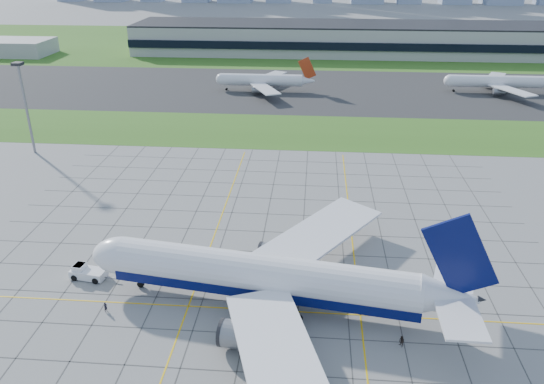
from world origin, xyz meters
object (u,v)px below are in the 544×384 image
object	(u,v)px
crew_far	(402,341)
airliner	(266,277)
light_mast	(24,97)
distant_jet_1	(263,80)
distant_jet_2	(498,81)
pushback_tug	(87,272)
crew_near	(106,307)

from	to	relation	value
crew_far	airliner	bearing A→B (deg)	-149.90
crew_far	light_mast	bearing A→B (deg)	-166.61
distant_jet_1	distant_jet_2	bearing A→B (deg)	3.15
light_mast	airliner	world-z (taller)	light_mast
pushback_tug	distant_jet_2	world-z (taller)	distant_jet_2
pushback_tug	crew_near	distance (m)	11.45
pushback_tug	airliner	bearing A→B (deg)	-0.82
light_mast	distant_jet_2	distance (m)	173.53
light_mast	crew_near	bearing A→B (deg)	-55.88
light_mast	distant_jet_2	xyz separation A→B (m)	(152.78, 81.45, -11.69)
pushback_tug	crew_far	xyz separation A→B (m)	(53.26, -13.60, -0.20)
distant_jet_2	crew_near	bearing A→B (deg)	-125.01
pushback_tug	crew_near	size ratio (longest dim) A/B	5.35
light_mast	pushback_tug	distance (m)	74.02
light_mast	distant_jet_1	size ratio (longest dim) A/B	0.60
airliner	pushback_tug	size ratio (longest dim) A/B	7.07
crew_near	distant_jet_1	distance (m)	146.21
airliner	crew_near	size ratio (longest dim) A/B	37.77
airliner	distant_jet_2	size ratio (longest dim) A/B	1.51
light_mast	crew_far	distance (m)	120.13
crew_near	distant_jet_2	xyz separation A→B (m)	(105.71, 150.91, 3.63)
crew_far	distant_jet_2	xyz separation A→B (m)	(59.30, 155.35, 3.56)
crew_far	pushback_tug	bearing A→B (deg)	-142.61
crew_near	crew_far	size ratio (longest dim) A/B	0.93
airliner	distant_jet_2	distance (m)	167.49
pushback_tug	distant_jet_1	distance (m)	137.80
pushback_tug	distant_jet_2	xyz separation A→B (m)	(112.56, 141.75, 3.37)
airliner	crew_far	world-z (taller)	airliner
airliner	distant_jet_1	bearing A→B (deg)	104.38
airliner	crew_far	distance (m)	22.75
crew_far	distant_jet_1	world-z (taller)	distant_jet_1
distant_jet_1	distant_jet_2	world-z (taller)	same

